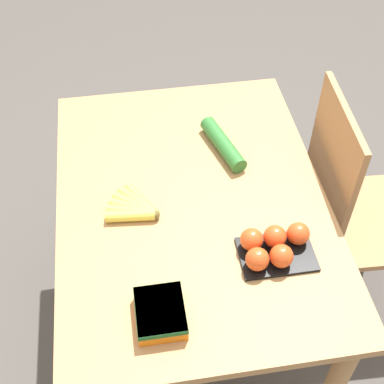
{
  "coord_description": "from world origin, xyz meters",
  "views": [
    {
      "loc": [
        1.07,
        -0.17,
        1.97
      ],
      "look_at": [
        0.0,
        0.0,
        0.79
      ],
      "focal_mm": 50.0,
      "sensor_mm": 36.0,
      "label": 1
    }
  ],
  "objects_px": {
    "chair": "(350,212)",
    "tomato_pack": "(273,246)",
    "banana_bunch": "(135,208)",
    "carrot_bag": "(160,312)",
    "cucumber_near": "(223,144)"
  },
  "relations": [
    {
      "from": "tomato_pack",
      "to": "banana_bunch",
      "type": "bearing_deg",
      "value": -120.65
    },
    {
      "from": "chair",
      "to": "tomato_pack",
      "type": "bearing_deg",
      "value": 130.69
    },
    {
      "from": "banana_bunch",
      "to": "carrot_bag",
      "type": "height_order",
      "value": "carrot_bag"
    },
    {
      "from": "chair",
      "to": "banana_bunch",
      "type": "bearing_deg",
      "value": 99.98
    },
    {
      "from": "cucumber_near",
      "to": "chair",
      "type": "bearing_deg",
      "value": 74.44
    },
    {
      "from": "banana_bunch",
      "to": "carrot_bag",
      "type": "bearing_deg",
      "value": 5.27
    },
    {
      "from": "tomato_pack",
      "to": "cucumber_near",
      "type": "height_order",
      "value": "tomato_pack"
    },
    {
      "from": "banana_bunch",
      "to": "carrot_bag",
      "type": "relative_size",
      "value": 1.11
    },
    {
      "from": "chair",
      "to": "carrot_bag",
      "type": "relative_size",
      "value": 6.85
    },
    {
      "from": "tomato_pack",
      "to": "cucumber_near",
      "type": "distance_m",
      "value": 0.44
    },
    {
      "from": "chair",
      "to": "tomato_pack",
      "type": "distance_m",
      "value": 0.58
    },
    {
      "from": "chair",
      "to": "cucumber_near",
      "type": "bearing_deg",
      "value": 77.26
    },
    {
      "from": "tomato_pack",
      "to": "carrot_bag",
      "type": "relative_size",
      "value": 1.46
    },
    {
      "from": "tomato_pack",
      "to": "chair",
      "type": "bearing_deg",
      "value": 127.87
    },
    {
      "from": "carrot_bag",
      "to": "cucumber_near",
      "type": "xyz_separation_m",
      "value": [
        -0.59,
        0.28,
        -0.0
      ]
    }
  ]
}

